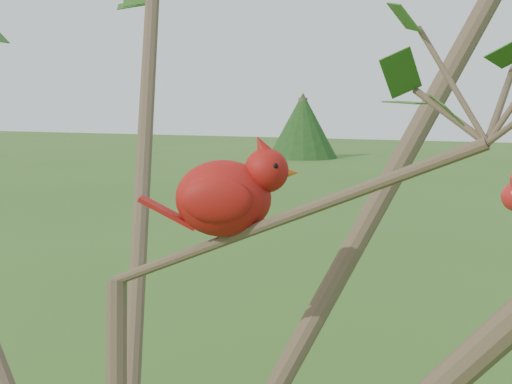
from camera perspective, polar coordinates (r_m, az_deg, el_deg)
crabapple_tree at (r=1.07m, az=-11.91°, el=0.10°), size 2.35×2.05×2.95m
cardinal at (r=1.09m, az=-2.21°, el=-0.18°), size 0.24×0.16×0.17m
distant_trees at (r=26.14m, az=19.73°, el=5.20°), size 45.46×14.64×3.46m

